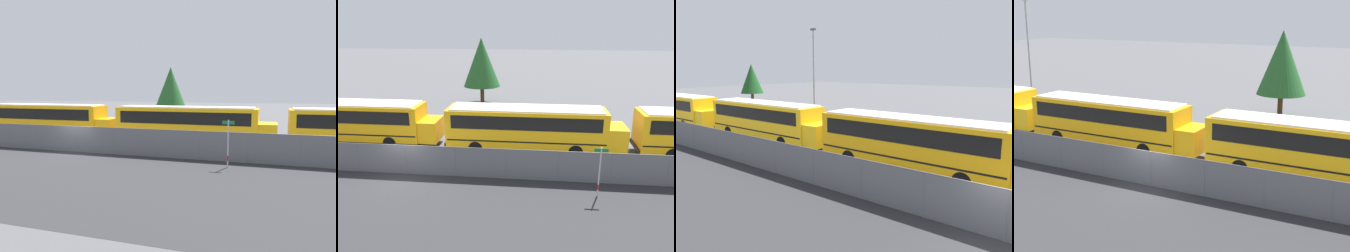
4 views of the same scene
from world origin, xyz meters
The scene contains 7 objects.
ground_plane centered at (0.00, 0.00, 0.00)m, with size 200.00×200.00×0.00m, color #4C4C4F.
road_strip centered at (0.00, -6.00, 0.00)m, with size 125.26×12.00×0.01m.
fence centered at (0.00, 0.00, 0.96)m, with size 91.33×0.07×1.89m.
school_bus_2 centered at (-6.02, 4.99, 1.90)m, with size 12.58×2.56×3.20m.
school_bus_3 centered at (7.29, 4.71, 1.90)m, with size 12.58×2.56×3.20m.
light_pole centered at (-22.34, 14.00, 5.41)m, with size 0.60×0.24×10.03m.
tree_1 centered at (1.33, 18.83, 4.68)m, with size 4.11×4.11×7.36m.
Camera 4 is at (12.09, -19.50, 8.89)m, focal length 50.00 mm.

